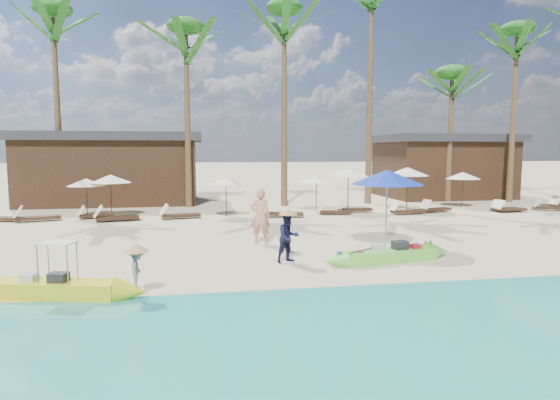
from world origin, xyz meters
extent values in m
plane|color=beige|center=(0.00, 0.00, 0.00)|extent=(240.00, 240.00, 0.00)
cube|color=tan|center=(0.00, -5.00, 0.00)|extent=(240.00, 4.50, 0.01)
cube|color=#67DF44|center=(2.66, -0.31, 0.17)|extent=(2.96, 1.12, 0.35)
cube|color=white|center=(2.66, -0.31, 0.19)|extent=(2.53, 0.88, 0.16)
cube|color=#262628|center=(3.02, -0.24, 0.43)|extent=(0.46, 0.39, 0.32)
cube|color=silver|center=(2.29, -0.33, 0.40)|extent=(0.36, 0.33, 0.26)
cube|color=red|center=(3.52, -0.19, 0.37)|extent=(0.31, 0.27, 0.20)
cylinder|color=red|center=(1.75, -0.43, 0.31)|extent=(0.20, 0.20, 0.08)
cylinder|color=#262628|center=(1.55, -0.56, 0.31)|extent=(0.18, 0.18, 0.07)
sphere|color=#C2C47A|center=(1.27, -0.56, 0.35)|extent=(0.16, 0.16, 0.16)
cylinder|color=yellow|center=(3.95, 0.01, 0.35)|extent=(0.13, 0.13, 0.16)
cylinder|color=yellow|center=(4.13, 0.04, 0.35)|extent=(0.13, 0.13, 0.16)
cube|color=yellow|center=(-5.98, -2.20, 0.18)|extent=(3.06, 1.31, 0.36)
cube|color=white|center=(-5.98, -2.20, 0.20)|extent=(2.61, 1.05, 0.16)
cube|color=#262628|center=(-5.80, -2.25, 0.42)|extent=(0.44, 0.38, 0.28)
cube|color=silver|center=(-6.44, -2.09, 0.40)|extent=(0.36, 0.33, 0.25)
cube|color=white|center=(-5.80, -2.25, 1.23)|extent=(0.86, 0.68, 0.03)
imported|color=tan|center=(-0.67, 3.00, 0.96)|extent=(0.79, 0.60, 1.93)
imported|color=#131636|center=(-0.22, 0.16, 0.72)|extent=(0.85, 0.76, 1.45)
imported|color=gray|center=(-4.10, -2.47, 0.63)|extent=(0.35, 0.59, 0.90)
cylinder|color=#99999E|center=(3.37, 1.68, 1.26)|extent=(0.05, 0.05, 2.52)
cone|color=#1331B6|center=(3.37, 1.68, 2.35)|extent=(2.41, 2.41, 0.49)
cylinder|color=#392617|center=(-8.18, 11.06, 0.91)|extent=(0.05, 0.05, 1.82)
cone|color=white|center=(-8.18, 11.06, 1.69)|extent=(1.82, 1.82, 0.36)
cube|color=#392617|center=(-11.76, 10.13, 0.14)|extent=(1.72, 0.98, 0.12)
cube|color=#392617|center=(-10.04, 9.86, 0.16)|extent=(1.95, 1.09, 0.13)
cube|color=white|center=(-10.82, 9.63, 0.49)|extent=(0.57, 0.69, 0.54)
cylinder|color=#392617|center=(-7.02, 10.91, 1.00)|extent=(0.05, 0.05, 2.00)
cone|color=white|center=(-7.02, 10.91, 1.86)|extent=(2.00, 2.00, 0.40)
cube|color=#392617|center=(-7.61, 10.41, 0.14)|extent=(1.66, 0.95, 0.11)
cube|color=white|center=(-8.28, 10.20, 0.42)|extent=(0.49, 0.59, 0.46)
cube|color=#392617|center=(-6.47, 9.28, 0.17)|extent=(1.97, 1.00, 0.13)
cube|color=white|center=(-7.28, 9.10, 0.50)|extent=(0.54, 0.69, 0.55)
cylinder|color=#392617|center=(-1.47, 9.93, 0.94)|extent=(0.05, 0.05, 1.88)
cone|color=white|center=(-1.47, 9.93, 1.75)|extent=(1.88, 1.88, 0.38)
cube|color=#392617|center=(-3.63, 9.65, 0.16)|extent=(1.88, 0.92, 0.13)
cube|color=white|center=(-4.41, 9.49, 0.48)|extent=(0.51, 0.65, 0.53)
cylinder|color=#392617|center=(3.44, 11.43, 0.92)|extent=(0.05, 0.05, 1.85)
cone|color=white|center=(3.44, 11.43, 1.72)|extent=(1.85, 1.85, 0.37)
cube|color=#392617|center=(1.32, 9.28, 0.16)|extent=(1.90, 0.92, 0.13)
cube|color=white|center=(0.53, 9.43, 0.48)|extent=(0.51, 0.66, 0.53)
cube|color=#392617|center=(4.03, 9.78, 0.14)|extent=(1.62, 0.78, 0.11)
cube|color=white|center=(3.36, 9.91, 0.41)|extent=(0.43, 0.56, 0.45)
cylinder|color=#392617|center=(4.99, 10.73, 1.12)|extent=(0.06, 0.06, 2.24)
cone|color=white|center=(4.99, 10.73, 2.08)|extent=(2.24, 2.24, 0.45)
cube|color=#392617|center=(5.31, 10.42, 0.15)|extent=(1.72, 0.58, 0.12)
cube|color=white|center=(4.55, 10.41, 0.45)|extent=(0.39, 0.56, 0.50)
cube|color=#392617|center=(7.71, 9.23, 0.15)|extent=(1.77, 0.65, 0.12)
cube|color=white|center=(6.94, 9.19, 0.46)|extent=(0.42, 0.58, 0.51)
cylinder|color=#392617|center=(8.22, 10.57, 1.14)|extent=(0.06, 0.06, 2.28)
cone|color=white|center=(8.22, 10.57, 2.12)|extent=(2.28, 2.28, 0.46)
cube|color=#392617|center=(9.52, 9.78, 0.15)|extent=(1.79, 1.04, 0.12)
cube|color=white|center=(8.80, 9.55, 0.45)|extent=(0.53, 0.64, 0.50)
cylinder|color=#392617|center=(12.01, 11.48, 0.98)|extent=(0.05, 0.05, 1.96)
cone|color=white|center=(12.01, 11.48, 1.82)|extent=(1.96, 1.96, 0.39)
cube|color=#392617|center=(13.40, 9.10, 0.14)|extent=(1.63, 0.60, 0.11)
cube|color=white|center=(12.69, 9.07, 0.43)|extent=(0.39, 0.54, 0.47)
cube|color=#392617|center=(13.43, 9.59, 0.14)|extent=(1.59, 0.71, 0.11)
cube|color=white|center=(12.76, 9.49, 0.41)|extent=(0.41, 0.54, 0.45)
cube|color=#392617|center=(15.93, 9.43, 0.14)|extent=(1.63, 0.99, 0.11)
cube|color=white|center=(15.29, 9.66, 0.41)|extent=(0.50, 0.59, 0.45)
cube|color=white|center=(17.01, 10.29, 0.46)|extent=(0.49, 0.63, 0.51)
cone|color=brown|center=(-10.45, 15.08, 5.45)|extent=(0.40, 0.40, 10.89)
ellipsoid|color=#19651D|center=(-10.45, 15.08, 10.89)|extent=(2.08, 2.08, 0.88)
cone|color=brown|center=(-3.36, 14.27, 5.04)|extent=(0.40, 0.40, 10.08)
ellipsoid|color=#19651D|center=(-3.36, 14.27, 10.08)|extent=(2.08, 2.08, 0.88)
cone|color=brown|center=(2.15, 14.01, 5.63)|extent=(0.40, 0.40, 11.26)
ellipsoid|color=#19651D|center=(2.15, 14.01, 11.26)|extent=(2.08, 2.08, 0.88)
cone|color=brown|center=(7.45, 14.38, 6.58)|extent=(0.40, 0.40, 13.16)
cone|color=brown|center=(12.84, 14.52, 4.04)|extent=(0.40, 0.40, 8.07)
ellipsoid|color=#19651D|center=(12.84, 14.52, 8.07)|extent=(2.08, 2.08, 0.88)
cone|color=brown|center=(16.57, 13.68, 5.32)|extent=(0.40, 0.40, 10.64)
ellipsoid|color=#19651D|center=(16.57, 13.68, 10.64)|extent=(2.08, 2.08, 0.88)
cube|color=#392617|center=(-8.00, 17.50, 1.90)|extent=(10.00, 6.00, 3.80)
cube|color=#2D2D33|center=(-8.00, 17.50, 4.05)|extent=(10.80, 6.60, 0.50)
cube|color=#392617|center=(14.00, 17.50, 1.90)|extent=(8.00, 6.00, 3.80)
cube|color=#2D2D33|center=(14.00, 17.50, 4.05)|extent=(8.80, 6.60, 0.50)
camera|label=1|loc=(-2.70, -12.90, 3.21)|focal=30.00mm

